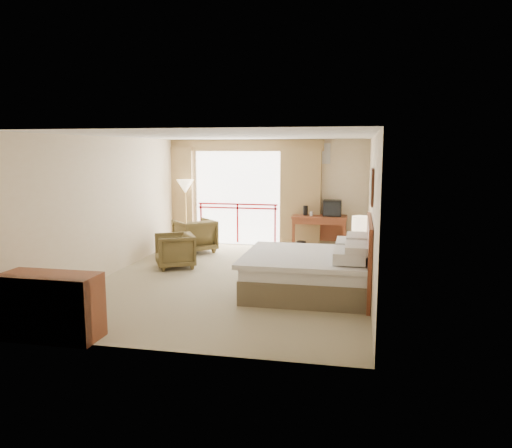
% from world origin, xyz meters
% --- Properties ---
extents(floor, '(7.00, 7.00, 0.00)m').
position_xyz_m(floor, '(0.00, 0.00, 0.00)').
color(floor, gray).
rests_on(floor, ground).
extents(ceiling, '(7.00, 7.00, 0.00)m').
position_xyz_m(ceiling, '(0.00, 0.00, 2.70)').
color(ceiling, white).
rests_on(ceiling, wall_back).
extents(wall_back, '(5.00, 0.00, 5.00)m').
position_xyz_m(wall_back, '(0.00, 3.50, 1.35)').
color(wall_back, beige).
rests_on(wall_back, ground).
extents(wall_front, '(5.00, 0.00, 5.00)m').
position_xyz_m(wall_front, '(0.00, -3.50, 1.35)').
color(wall_front, beige).
rests_on(wall_front, ground).
extents(wall_left, '(0.00, 7.00, 7.00)m').
position_xyz_m(wall_left, '(-2.50, 0.00, 1.35)').
color(wall_left, beige).
rests_on(wall_left, ground).
extents(wall_right, '(0.00, 7.00, 7.00)m').
position_xyz_m(wall_right, '(2.50, 0.00, 1.35)').
color(wall_right, beige).
rests_on(wall_right, ground).
extents(balcony_door, '(2.40, 0.00, 2.40)m').
position_xyz_m(balcony_door, '(-0.80, 3.48, 1.20)').
color(balcony_door, white).
rests_on(balcony_door, wall_back).
extents(balcony_railing, '(2.09, 0.03, 1.02)m').
position_xyz_m(balcony_railing, '(-0.80, 3.46, 0.81)').
color(balcony_railing, '#AB0E16').
rests_on(balcony_railing, wall_back).
extents(curtain_left, '(1.00, 0.26, 2.50)m').
position_xyz_m(curtain_left, '(-2.45, 3.35, 1.25)').
color(curtain_left, olive).
rests_on(curtain_left, wall_back).
extents(curtain_right, '(1.00, 0.26, 2.50)m').
position_xyz_m(curtain_right, '(0.85, 3.35, 1.25)').
color(curtain_right, olive).
rests_on(curtain_right, wall_back).
extents(valance, '(4.40, 0.22, 0.28)m').
position_xyz_m(valance, '(-0.80, 3.38, 2.55)').
color(valance, olive).
rests_on(valance, wall_back).
extents(hvac_vent, '(0.50, 0.04, 0.50)m').
position_xyz_m(hvac_vent, '(1.30, 3.47, 2.35)').
color(hvac_vent, silver).
rests_on(hvac_vent, wall_back).
extents(bed, '(2.13, 2.06, 0.97)m').
position_xyz_m(bed, '(1.50, -0.60, 0.38)').
color(bed, brown).
rests_on(bed, floor).
extents(headboard, '(0.06, 2.10, 1.30)m').
position_xyz_m(headboard, '(2.46, -0.60, 0.65)').
color(headboard, maroon).
rests_on(headboard, wall_right).
extents(framed_art, '(0.04, 0.72, 0.60)m').
position_xyz_m(framed_art, '(2.47, -0.60, 1.85)').
color(framed_art, black).
rests_on(framed_art, wall_right).
extents(nightstand, '(0.41, 0.47, 0.53)m').
position_xyz_m(nightstand, '(2.32, 0.77, 0.27)').
color(nightstand, maroon).
rests_on(nightstand, floor).
extents(table_lamp, '(0.35, 0.35, 0.61)m').
position_xyz_m(table_lamp, '(2.32, 0.82, 1.01)').
color(table_lamp, tan).
rests_on(table_lamp, nightstand).
extents(phone, '(0.19, 0.15, 0.08)m').
position_xyz_m(phone, '(2.27, 0.62, 0.57)').
color(phone, black).
rests_on(phone, nightstand).
extents(desk, '(1.31, 0.63, 0.86)m').
position_xyz_m(desk, '(1.35, 3.14, 0.67)').
color(desk, maroon).
rests_on(desk, floor).
extents(tv, '(0.43, 0.34, 0.39)m').
position_xyz_m(tv, '(1.65, 3.07, 1.05)').
color(tv, black).
rests_on(tv, desk).
extents(coffee_maker, '(0.14, 0.14, 0.24)m').
position_xyz_m(coffee_maker, '(1.00, 3.08, 0.97)').
color(coffee_maker, black).
rests_on(coffee_maker, desk).
extents(cup, '(0.10, 0.10, 0.11)m').
position_xyz_m(cup, '(1.15, 3.03, 0.91)').
color(cup, white).
rests_on(cup, desk).
extents(wastebasket, '(0.27, 0.27, 0.29)m').
position_xyz_m(wastebasket, '(0.96, 2.62, 0.15)').
color(wastebasket, black).
rests_on(wastebasket, floor).
extents(armchair_far, '(1.22, 1.22, 0.79)m').
position_xyz_m(armchair_far, '(-1.57, 2.29, 0.00)').
color(armchair_far, '#4E4020').
rests_on(armchair_far, floor).
extents(armchair_near, '(1.05, 1.04, 0.71)m').
position_xyz_m(armchair_near, '(-1.47, 0.69, 0.00)').
color(armchair_near, '#4E4020').
rests_on(armchair_near, floor).
extents(side_table, '(0.49, 0.49, 0.54)m').
position_xyz_m(side_table, '(-2.00, 1.51, 0.37)').
color(side_table, black).
rests_on(side_table, floor).
extents(book, '(0.26, 0.29, 0.02)m').
position_xyz_m(book, '(-2.00, 1.51, 0.54)').
color(book, white).
rests_on(book, side_table).
extents(floor_lamp, '(0.43, 0.43, 1.69)m').
position_xyz_m(floor_lamp, '(-2.05, 3.02, 1.46)').
color(floor_lamp, tan).
rests_on(floor_lamp, floor).
extents(dresser, '(1.29, 0.55, 0.86)m').
position_xyz_m(dresser, '(-1.63, -3.39, 0.43)').
color(dresser, maroon).
rests_on(dresser, floor).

